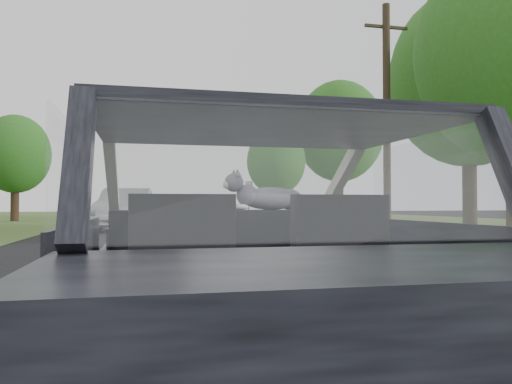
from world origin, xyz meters
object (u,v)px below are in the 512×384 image
subject_car (248,260)px  highway_sign (249,202)px  other_car (126,209)px  utility_pole (387,119)px  cat (271,197)px

subject_car → highway_sign: highway_sign is taller
other_car → utility_pole: (8.93, -4.97, 3.17)m
other_car → highway_sign: 8.76m
cat → highway_sign: size_ratio=0.28×
subject_car → cat: subject_car is taller
subject_car → utility_pole: utility_pole is taller
other_car → utility_pole: utility_pole is taller
subject_car → highway_sign: bearing=78.1°
subject_car → cat: (0.30, 0.64, 0.37)m
cat → other_car: bearing=83.4°
cat → other_car: other_car is taller
other_car → utility_pole: bearing=-23.1°
highway_sign → cat: bearing=-112.3°
subject_car → cat: size_ratio=6.36×
subject_car → highway_sign: (5.07, 24.06, 0.42)m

